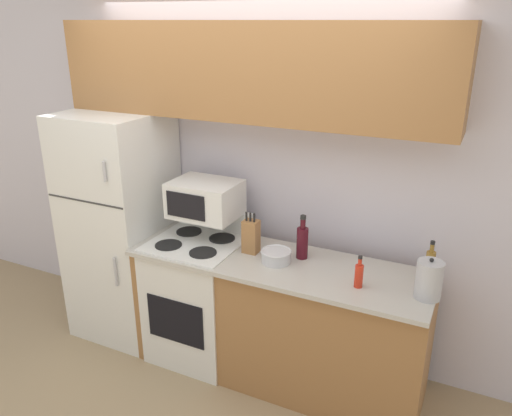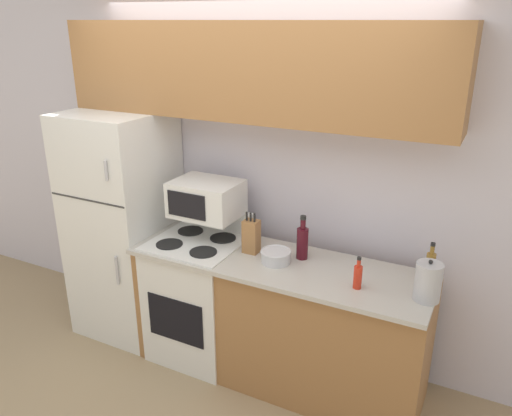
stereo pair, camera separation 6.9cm
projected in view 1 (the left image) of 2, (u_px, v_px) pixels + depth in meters
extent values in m
plane|color=tan|center=(214.00, 384.00, 3.48)|extent=(12.00, 12.00, 0.00)
cube|color=silver|center=(259.00, 181.00, 3.63)|extent=(8.00, 0.05, 2.55)
cube|color=#9E6B3D|center=(277.00, 321.00, 3.43)|extent=(1.99, 0.59, 0.87)
cube|color=#BCB7AD|center=(277.00, 263.00, 3.26)|extent=(1.99, 0.63, 0.03)
cube|color=white|center=(122.00, 226.00, 3.86)|extent=(0.69, 0.68, 1.76)
cube|color=#383838|center=(85.00, 201.00, 3.46)|extent=(0.67, 0.01, 0.01)
cylinder|color=#B7B7BC|center=(104.00, 172.00, 3.27)|extent=(0.02, 0.02, 0.14)
cylinder|color=#B7B7BC|center=(115.00, 272.00, 3.53)|extent=(0.02, 0.02, 0.22)
cube|color=#9E6B3D|center=(246.00, 71.00, 3.19)|extent=(2.69, 0.34, 0.61)
cube|color=white|center=(198.00, 299.00, 3.67)|extent=(0.62, 0.59, 0.91)
cube|color=black|center=(175.00, 321.00, 3.42)|extent=(0.45, 0.01, 0.33)
cube|color=#2D2D2D|center=(196.00, 243.00, 3.51)|extent=(0.59, 0.57, 0.01)
cube|color=white|center=(215.00, 218.00, 3.71)|extent=(0.59, 0.06, 0.16)
cylinder|color=black|center=(168.00, 245.00, 3.45)|extent=(0.19, 0.19, 0.01)
cylinder|color=black|center=(203.00, 253.00, 3.34)|extent=(0.19, 0.19, 0.01)
cylinder|color=black|center=(189.00, 231.00, 3.67)|extent=(0.19, 0.19, 0.01)
cylinder|color=black|center=(222.00, 238.00, 3.56)|extent=(0.19, 0.19, 0.01)
cube|color=white|center=(205.00, 199.00, 3.49)|extent=(0.47, 0.36, 0.25)
cube|color=black|center=(186.00, 206.00, 3.36)|extent=(0.30, 0.01, 0.18)
cube|color=#9E6B3D|center=(251.00, 237.00, 3.34)|extent=(0.10, 0.09, 0.23)
cylinder|color=black|center=(246.00, 216.00, 3.29)|extent=(0.01, 0.01, 0.06)
cylinder|color=black|center=(250.00, 217.00, 3.28)|extent=(0.01, 0.01, 0.06)
cylinder|color=black|center=(254.00, 218.00, 3.27)|extent=(0.01, 0.01, 0.06)
cylinder|color=silver|center=(276.00, 257.00, 3.23)|extent=(0.19, 0.19, 0.08)
torus|color=silver|center=(276.00, 251.00, 3.21)|extent=(0.20, 0.20, 0.01)
cylinder|color=#470F19|center=(302.00, 243.00, 3.26)|extent=(0.08, 0.08, 0.21)
cylinder|color=#470F19|center=(303.00, 224.00, 3.21)|extent=(0.03, 0.03, 0.07)
cylinder|color=black|center=(303.00, 217.00, 3.20)|extent=(0.04, 0.04, 0.02)
cylinder|color=olive|center=(430.00, 265.00, 3.02)|extent=(0.06, 0.06, 0.17)
cylinder|color=olive|center=(432.00, 248.00, 2.98)|extent=(0.03, 0.03, 0.05)
cylinder|color=black|center=(433.00, 243.00, 2.97)|extent=(0.03, 0.03, 0.02)
cylinder|color=red|center=(359.00, 276.00, 2.92)|extent=(0.05, 0.05, 0.14)
cylinder|color=red|center=(360.00, 262.00, 2.88)|extent=(0.02, 0.02, 0.04)
cylinder|color=black|center=(360.00, 257.00, 2.87)|extent=(0.02, 0.03, 0.02)
cylinder|color=#B7B7BC|center=(429.00, 280.00, 2.79)|extent=(0.15, 0.15, 0.22)
sphere|color=black|center=(432.00, 260.00, 2.74)|extent=(0.02, 0.02, 0.02)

